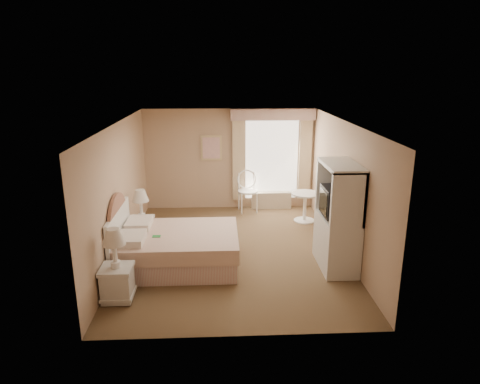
{
  "coord_description": "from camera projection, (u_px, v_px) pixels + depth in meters",
  "views": [
    {
      "loc": [
        -0.25,
        -7.69,
        3.47
      ],
      "look_at": [
        0.14,
        0.3,
        1.12
      ],
      "focal_mm": 32.0,
      "sensor_mm": 36.0,
      "label": 1
    }
  ],
  "objects": [
    {
      "name": "round_table",
      "position": [
        305.0,
        202.0,
        9.87
      ],
      "size": [
        0.65,
        0.65,
        0.68
      ],
      "color": "white",
      "rests_on": "room"
    },
    {
      "name": "bed",
      "position": [
        172.0,
        247.0,
        7.68
      ],
      "size": [
        2.13,
        1.65,
        1.46
      ],
      "color": "tan",
      "rests_on": "room"
    },
    {
      "name": "armoire",
      "position": [
        338.0,
        225.0,
        7.52
      ],
      "size": [
        0.57,
        1.14,
        1.9
      ],
      "color": "silver",
      "rests_on": "room"
    },
    {
      "name": "cafe_chair",
      "position": [
        247.0,
        188.0,
        10.58
      ],
      "size": [
        0.55,
        0.55,
        1.02
      ],
      "rotation": [
        0.0,
        0.0,
        0.14
      ],
      "color": "white",
      "rests_on": "room"
    },
    {
      "name": "nightstand_far",
      "position": [
        142.0,
        223.0,
        8.67
      ],
      "size": [
        0.46,
        0.46,
        1.1
      ],
      "color": "silver",
      "rests_on": "room"
    },
    {
      "name": "framed_art",
      "position": [
        211.0,
        148.0,
        10.5
      ],
      "size": [
        0.52,
        0.04,
        0.62
      ],
      "color": "tan",
      "rests_on": "room"
    },
    {
      "name": "nightstand_near",
      "position": [
        117.0,
        274.0,
        6.49
      ],
      "size": [
        0.48,
        0.48,
        1.16
      ],
      "color": "silver",
      "rests_on": "room"
    },
    {
      "name": "room",
      "position": [
        233.0,
        190.0,
        8.01
      ],
      "size": [
        4.21,
        5.51,
        2.51
      ],
      "color": "brown",
      "rests_on": "ground"
    },
    {
      "name": "window",
      "position": [
        272.0,
        156.0,
        10.58
      ],
      "size": [
        2.05,
        0.22,
        2.51
      ],
      "color": "white",
      "rests_on": "room"
    }
  ]
}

